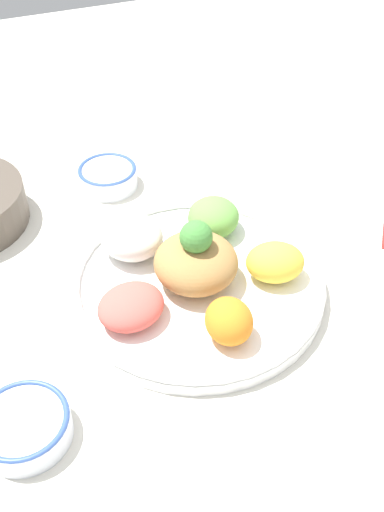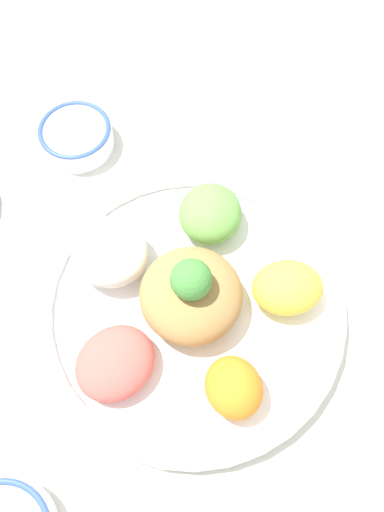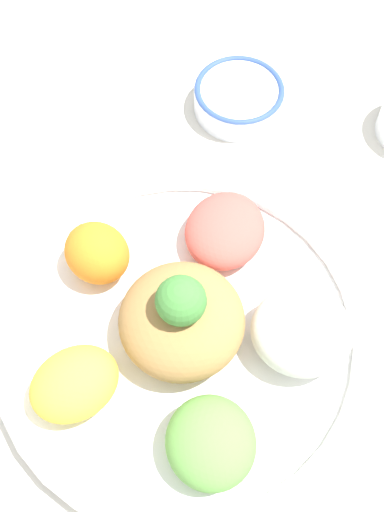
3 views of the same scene
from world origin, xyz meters
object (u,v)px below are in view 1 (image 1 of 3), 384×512
rice_bowl_blue (108,176)px  serving_spoon_main (208,511)px  salad_platter (194,274)px  rice_bowl_plain (24,426)px

rice_bowl_blue → serving_spoon_main: size_ratio=0.81×
salad_platter → serving_spoon_main: (-0.11, -0.32, -0.03)m
salad_platter → rice_bowl_blue: 0.30m
salad_platter → serving_spoon_main: size_ratio=2.95×
rice_bowl_blue → serving_spoon_main: 0.62m
rice_bowl_blue → serving_spoon_main: bearing=-96.2°
rice_bowl_plain → serving_spoon_main: 0.24m
serving_spoon_main → rice_bowl_plain: bearing=161.6°
rice_bowl_plain → serving_spoon_main: bearing=-45.3°
salad_platter → rice_bowl_blue: bearing=98.8°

